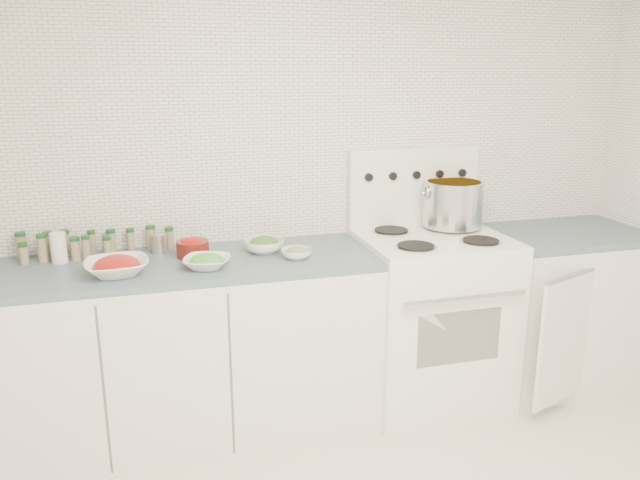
{
  "coord_description": "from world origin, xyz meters",
  "views": [
    {
      "loc": [
        -0.96,
        -1.71,
        1.78
      ],
      "look_at": [
        -0.16,
        1.14,
        0.97
      ],
      "focal_mm": 35.0,
      "sensor_mm": 36.0,
      "label": 1
    }
  ],
  "objects_px": {
    "stock_pot": "(453,202)",
    "bowl_tomato": "(117,266)",
    "stove": "(430,313)",
    "bowl_snowpea": "(207,262)"
  },
  "relations": [
    {
      "from": "stock_pot",
      "to": "bowl_tomato",
      "type": "height_order",
      "value": "stock_pot"
    },
    {
      "from": "stove",
      "to": "stock_pot",
      "type": "distance_m",
      "value": 0.63
    },
    {
      "from": "bowl_tomato",
      "to": "bowl_snowpea",
      "type": "bearing_deg",
      "value": -1.44
    },
    {
      "from": "stock_pot",
      "to": "bowl_tomato",
      "type": "distance_m",
      "value": 1.79
    },
    {
      "from": "bowl_snowpea",
      "to": "stock_pot",
      "type": "bearing_deg",
      "value": 10.8
    },
    {
      "from": "stock_pot",
      "to": "bowl_snowpea",
      "type": "bearing_deg",
      "value": -169.2
    },
    {
      "from": "stove",
      "to": "stock_pot",
      "type": "relative_size",
      "value": 3.95
    },
    {
      "from": "stove",
      "to": "bowl_snowpea",
      "type": "bearing_deg",
      "value": -174.16
    },
    {
      "from": "stove",
      "to": "bowl_tomato",
      "type": "height_order",
      "value": "stove"
    },
    {
      "from": "stock_pot",
      "to": "bowl_snowpea",
      "type": "relative_size",
      "value": 1.29
    }
  ]
}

